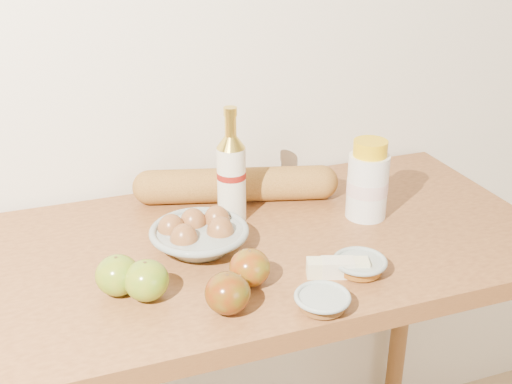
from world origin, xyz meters
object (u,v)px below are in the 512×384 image
(table, at_px, (251,293))
(baguette, at_px, (236,185))
(bourbon_bottle, at_px, (231,176))
(egg_bowl, at_px, (199,234))
(cream_bottle, at_px, (368,182))

(table, height_order, baguette, baguette)
(bourbon_bottle, distance_m, baguette, 0.11)
(table, bearing_deg, egg_bowl, 174.49)
(table, xyz_separation_m, baguette, (0.03, 0.19, 0.16))
(table, relative_size, baguette, 2.59)
(cream_bottle, bearing_deg, bourbon_bottle, 142.16)
(cream_bottle, distance_m, egg_bowl, 0.37)
(egg_bowl, relative_size, baguette, 0.44)
(cream_bottle, distance_m, baguette, 0.29)
(cream_bottle, bearing_deg, baguette, 123.83)
(egg_bowl, bearing_deg, bourbon_bottle, 43.51)
(bourbon_bottle, xyz_separation_m, cream_bottle, (0.27, -0.08, -0.02))
(bourbon_bottle, xyz_separation_m, egg_bowl, (-0.10, -0.09, -0.07))
(cream_bottle, height_order, egg_bowl, cream_bottle)
(bourbon_bottle, distance_m, cream_bottle, 0.29)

